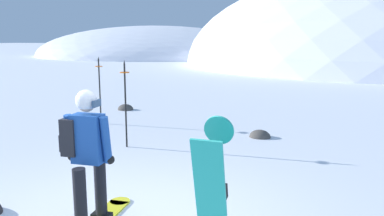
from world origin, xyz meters
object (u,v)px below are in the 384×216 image
at_px(spare_snowboard, 213,205).
at_px(rock_small, 126,110).
at_px(piste_marker_far, 125,98).
at_px(piste_marker_near, 100,86).
at_px(rock_mid, 260,137).
at_px(snowboarder_main, 87,156).

bearing_deg(spare_snowboard, rock_small, 124.92).
distance_m(spare_snowboard, rock_small, 9.40).
bearing_deg(piste_marker_far, rock_small, 120.36).
bearing_deg(piste_marker_near, rock_small, 101.60).
xyz_separation_m(piste_marker_far, rock_mid, (2.53, 1.80, -1.06)).
distance_m(snowboarder_main, rock_mid, 5.31).
xyz_separation_m(snowboarder_main, rock_mid, (1.14, 5.11, -0.92)).
height_order(piste_marker_near, rock_mid, piste_marker_near).
relative_size(snowboarder_main, spare_snowboard, 1.14).
distance_m(piste_marker_near, rock_mid, 4.46).
xyz_separation_m(piste_marker_near, rock_small, (-0.42, 2.04, -1.04)).
xyz_separation_m(piste_marker_near, rock_mid, (4.34, 0.03, -1.04)).
relative_size(spare_snowboard, piste_marker_near, 0.89).
xyz_separation_m(snowboarder_main, spare_snowboard, (1.74, -0.56, -0.10)).
height_order(snowboarder_main, spare_snowboard, snowboarder_main).
relative_size(spare_snowboard, rock_small, 3.07).
xyz_separation_m(piste_marker_far, rock_small, (-2.23, 3.81, -1.06)).
bearing_deg(piste_marker_near, snowboarder_main, -57.80).
bearing_deg(snowboarder_main, piste_marker_near, 122.20).
xyz_separation_m(piste_marker_near, piste_marker_far, (1.81, -1.77, 0.02)).
bearing_deg(spare_snowboard, piste_marker_far, 128.96).
xyz_separation_m(snowboarder_main, piste_marker_far, (-1.39, 3.31, 0.14)).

